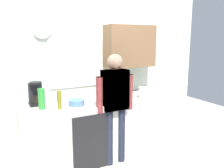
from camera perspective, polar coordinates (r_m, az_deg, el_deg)
ground_plane at (r=3.65m, az=0.70°, el=-18.56°), size 8.00×8.00×0.00m
kitchen_counter at (r=3.70m, az=-1.52°, el=-10.56°), size 2.55×0.64×0.88m
dishwasher_panel at (r=3.30m, az=-4.77°, el=-14.18°), size 0.56×0.02×0.79m
back_wall_assembly at (r=3.86m, az=-3.25°, el=4.39°), size 4.15×0.42×2.60m
coffee_maker at (r=3.45m, az=-18.16°, el=-2.46°), size 0.20×0.20×0.33m
bottle_olive_oil at (r=3.15m, az=-12.76°, el=-3.83°), size 0.06×0.06×0.25m
bottle_amber_beer at (r=3.72m, az=-1.30°, el=-1.47°), size 0.06×0.06×0.23m
bottle_red_vinegar at (r=3.70m, az=3.61°, el=-1.64°), size 0.06×0.06×0.22m
bottle_clear_soda at (r=3.21m, az=-16.86°, el=-3.50°), size 0.09×0.09×0.28m
bottle_dark_sauce at (r=3.38m, az=0.84°, el=-3.19°), size 0.06×0.06×0.18m
cup_blue_mug at (r=3.93m, az=7.26°, el=-1.88°), size 0.08×0.08×0.10m
mixing_bowl at (r=3.31m, az=-8.70°, el=-4.51°), size 0.22×0.22×0.08m
dish_soap at (r=3.80m, az=0.46°, el=-1.77°), size 0.06×0.06×0.18m
storage_canister at (r=3.71m, az=7.57°, el=-2.10°), size 0.14×0.14×0.17m
person_at_sink at (r=3.29m, az=0.73°, el=-4.01°), size 0.57×0.22×1.60m
person_guest at (r=3.29m, az=0.73°, el=-4.01°), size 0.57×0.22×1.60m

